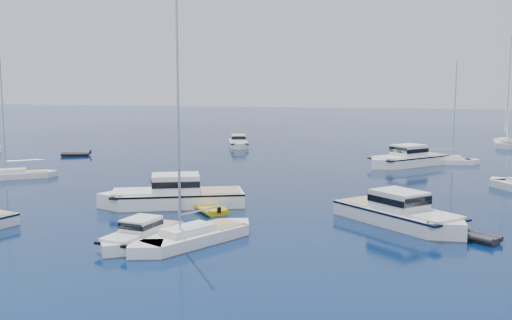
{
  "coord_description": "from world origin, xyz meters",
  "views": [
    {
      "loc": [
        9.99,
        -30.83,
        9.63
      ],
      "look_at": [
        -3.62,
        24.71,
        2.2
      ],
      "focal_mm": 41.94,
      "sensor_mm": 36.0,
      "label": 1
    }
  ],
  "objects_px": {
    "sailboat_fore": "(193,242)",
    "tender_yellow": "(209,211)",
    "motor_cruiser_right": "(401,225)",
    "motor_cruiser_near": "(140,243)"
  },
  "relations": [
    {
      "from": "sailboat_fore",
      "to": "tender_yellow",
      "type": "bearing_deg",
      "value": -49.85
    },
    {
      "from": "motor_cruiser_near",
      "to": "sailboat_fore",
      "type": "height_order",
      "value": "sailboat_fore"
    },
    {
      "from": "tender_yellow",
      "to": "motor_cruiser_right",
      "type": "bearing_deg",
      "value": -43.18
    },
    {
      "from": "motor_cruiser_near",
      "to": "tender_yellow",
      "type": "distance_m",
      "value": 9.55
    },
    {
      "from": "motor_cruiser_right",
      "to": "sailboat_fore",
      "type": "height_order",
      "value": "sailboat_fore"
    },
    {
      "from": "motor_cruiser_right",
      "to": "sailboat_fore",
      "type": "relative_size",
      "value": 0.75
    },
    {
      "from": "motor_cruiser_near",
      "to": "sailboat_fore",
      "type": "distance_m",
      "value": 3.21
    },
    {
      "from": "sailboat_fore",
      "to": "tender_yellow",
      "type": "height_order",
      "value": "sailboat_fore"
    },
    {
      "from": "motor_cruiser_right",
      "to": "tender_yellow",
      "type": "height_order",
      "value": "motor_cruiser_right"
    },
    {
      "from": "motor_cruiser_near",
      "to": "tender_yellow",
      "type": "height_order",
      "value": "motor_cruiser_near"
    }
  ]
}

